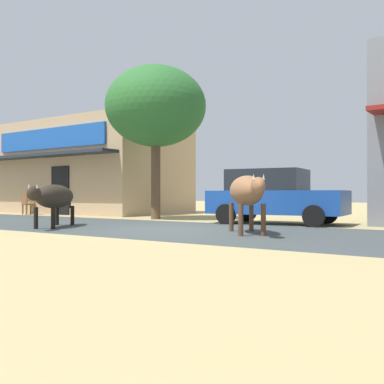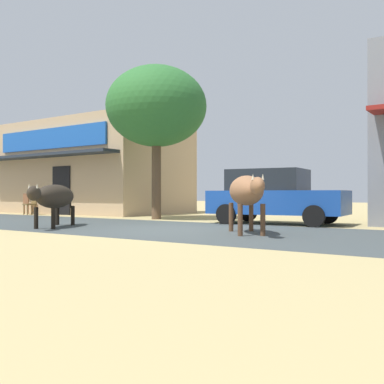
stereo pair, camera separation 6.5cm
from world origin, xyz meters
TOP-DOWN VIEW (x-y plane):
  - ground at (0.00, 0.00)m, footprint 80.00×80.00m
  - asphalt_road at (0.00, 0.00)m, footprint 72.00×5.27m
  - storefront_left_cafe at (-9.69, 6.26)m, footprint 8.63×6.02m
  - roadside_tree at (-3.41, 3.33)m, footprint 3.59×3.59m
  - parked_hatchback_car at (1.13, 3.36)m, footprint 4.15×2.20m
  - cow_near_brown at (-3.20, -1.30)m, footprint 1.77×2.63m
  - cow_far_dark at (2.05, -0.20)m, footprint 1.92×2.24m
  - cafe_chair_near_tree at (-10.05, 2.96)m, footprint 0.52×0.52m
  - cafe_chair_by_doorway at (-10.89, 3.43)m, footprint 0.49×0.49m

SIDE VIEW (x-z plane):
  - ground at x=0.00m, z-range 0.00..0.00m
  - asphalt_road at x=0.00m, z-range 0.00..0.00m
  - cafe_chair_near_tree at x=-10.05m, z-range 0.05..0.97m
  - cafe_chair_by_doorway at x=-10.89m, z-range 0.05..0.97m
  - cow_near_brown at x=-3.20m, z-range 0.25..1.40m
  - parked_hatchback_car at x=1.13m, z-range 0.02..1.66m
  - cow_far_dark at x=2.05m, z-range 0.30..1.62m
  - storefront_left_cafe at x=-9.69m, z-range 0.01..4.29m
  - roadside_tree at x=-3.41m, z-range 1.27..6.74m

